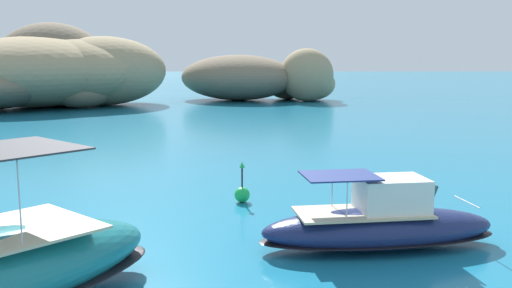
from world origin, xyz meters
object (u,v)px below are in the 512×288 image
object	(u,v)px
islet_large	(47,73)
motorboat_navy	(380,224)
islet_small	(259,78)
channel_buoy	(242,193)

from	to	relation	value
islet_large	motorboat_navy	distance (m)	52.00
islet_large	islet_small	distance (m)	24.04
islet_large	motorboat_navy	bearing A→B (deg)	-61.40
islet_small	channel_buoy	world-z (taller)	islet_small
motorboat_navy	channel_buoy	bearing A→B (deg)	127.37
islet_large	islet_small	xyz separation A→B (m)	(22.53, 8.34, -0.88)
channel_buoy	islet_large	bearing A→B (deg)	117.40
islet_small	motorboat_navy	size ratio (longest dim) A/B	3.05
motorboat_navy	channel_buoy	xyz separation A→B (m)	(-3.83, 5.01, -0.33)
islet_small	motorboat_navy	distance (m)	54.00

